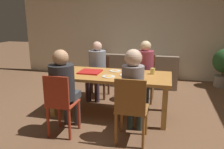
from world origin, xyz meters
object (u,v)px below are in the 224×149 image
(person_0, at_px, (133,88))
(person_1, at_px, (97,65))
(chair_2, at_px, (145,77))
(drinking_glass_1, at_px, (153,71))
(person_2, at_px, (145,67))
(drinking_glass_3, at_px, (69,73))
(potted_plant, at_px, (224,65))
(dining_table, at_px, (111,79))
(plate_0, at_px, (115,71))
(pizza_box_0, at_px, (90,72))
(chair_3, at_px, (60,103))
(drinking_glass_2, at_px, (141,74))
(chair_1, at_px, (99,75))
(chair_0, at_px, (131,107))
(couch, at_px, (140,73))
(drinking_glass_0, at_px, (65,69))
(plate_1, at_px, (109,76))
(plate_2, at_px, (127,75))
(person_3, at_px, (64,84))

(person_0, distance_m, person_1, 1.77)
(chair_2, relative_size, drinking_glass_1, 9.02)
(person_2, distance_m, drinking_glass_3, 1.50)
(drinking_glass_3, height_order, potted_plant, potted_plant)
(dining_table, bearing_deg, person_2, 54.52)
(chair_2, bearing_deg, plate_0, -127.68)
(person_0, xyz_separation_m, pizza_box_0, (-0.88, 0.75, -0.01))
(chair_3, distance_m, drinking_glass_1, 1.63)
(drinking_glass_1, xyz_separation_m, drinking_glass_2, (-0.16, -0.28, 0.00))
(chair_1, distance_m, chair_2, 1.00)
(chair_0, relative_size, plate_0, 4.61)
(chair_0, distance_m, couch, 2.86)
(pizza_box_0, distance_m, plate_0, 0.45)
(chair_2, bearing_deg, drinking_glass_0, -144.05)
(dining_table, xyz_separation_m, person_0, (0.50, -0.72, 0.11))
(chair_1, height_order, chair_3, chair_3)
(person_1, distance_m, drinking_glass_2, 1.33)
(person_1, distance_m, drinking_glass_0, 0.90)
(drinking_glass_0, bearing_deg, couch, 62.96)
(chair_0, relative_size, drinking_glass_1, 8.97)
(dining_table, distance_m, person_0, 0.88)
(chair_0, height_order, plate_1, chair_0)
(chair_0, relative_size, drinking_glass_3, 9.31)
(chair_3, height_order, plate_0, chair_3)
(pizza_box_0, bearing_deg, drinking_glass_1, 7.99)
(plate_1, height_order, plate_2, same)
(chair_2, bearing_deg, plate_1, -115.58)
(person_1, bearing_deg, person_2, -2.11)
(person_0, height_order, drinking_glass_3, person_0)
(plate_0, distance_m, drinking_glass_0, 0.89)
(potted_plant, bearing_deg, plate_0, -138.40)
(potted_plant, bearing_deg, person_3, -132.63)
(chair_1, xyz_separation_m, chair_3, (0.00, -1.78, 0.04))
(chair_1, distance_m, couch, 1.34)
(person_0, distance_m, chair_1, 1.90)
(pizza_box_0, bearing_deg, person_2, 37.48)
(person_1, height_order, couch, person_1)
(chair_2, xyz_separation_m, drinking_glass_0, (-1.30, -0.94, 0.30))
(plate_2, bearing_deg, person_3, -135.65)
(drinking_glass_1, relative_size, couch, 0.06)
(drinking_glass_3, distance_m, couch, 2.47)
(plate_2, relative_size, drinking_glass_2, 2.25)
(chair_1, relative_size, drinking_glass_0, 7.17)
(dining_table, xyz_separation_m, person_3, (-0.49, -0.78, 0.10))
(person_2, distance_m, drinking_glass_0, 1.53)
(person_0, distance_m, chair_3, 1.04)
(person_1, height_order, drinking_glass_0, person_1)
(chair_0, xyz_separation_m, drinking_glass_3, (-1.14, 0.59, 0.25))
(drinking_glass_0, bearing_deg, chair_2, 35.95)
(chair_3, relative_size, plate_1, 4.36)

